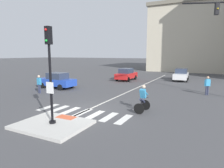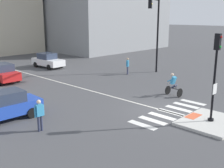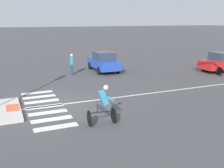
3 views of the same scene
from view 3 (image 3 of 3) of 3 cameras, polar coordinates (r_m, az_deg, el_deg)
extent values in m
plane|color=#474749|center=(13.66, -12.59, -4.60)|extent=(300.00, 300.00, 0.00)
cube|color=#DB5B38|center=(13.43, -20.85, -4.83)|extent=(1.10, 0.60, 0.01)
cube|color=silver|center=(16.26, -16.04, -1.82)|extent=(0.44, 1.80, 0.01)
cube|color=silver|center=(15.36, -15.58, -2.70)|extent=(0.44, 1.80, 0.01)
cube|color=silver|center=(14.47, -15.06, -3.68)|extent=(0.44, 1.80, 0.01)
cube|color=silver|center=(13.59, -14.47, -4.79)|extent=(0.44, 1.80, 0.01)
cube|color=silver|center=(12.71, -13.80, -6.06)|extent=(0.44, 1.80, 0.01)
cube|color=silver|center=(11.85, -13.02, -7.51)|extent=(0.44, 1.80, 0.01)
cube|color=silver|center=(10.99, -12.11, -9.18)|extent=(0.44, 1.80, 0.01)
cube|color=silver|center=(18.23, 19.92, -0.44)|extent=(0.14, 28.00, 0.01)
cube|color=red|center=(23.87, 23.17, 4.08)|extent=(1.78, 4.13, 0.70)
cube|color=#2D384C|center=(23.67, 23.07, 5.66)|extent=(1.51, 1.93, 0.64)
cylinder|color=black|center=(23.65, 19.49, 3.46)|extent=(0.19, 0.60, 0.60)
cylinder|color=black|center=(22.46, 22.29, 2.70)|extent=(0.19, 0.60, 0.60)
cube|color=#2347B7|center=(22.18, -1.87, 4.52)|extent=(4.16, 1.86, 0.70)
cube|color=#2D384C|center=(21.94, -1.75, 6.19)|extent=(1.96, 1.55, 0.64)
cylinder|color=black|center=(23.19, -4.85, 4.01)|extent=(0.61, 0.20, 0.60)
cylinder|color=black|center=(23.69, -0.97, 4.27)|extent=(0.61, 0.20, 0.60)
cylinder|color=black|center=(20.79, -2.89, 2.90)|extent=(0.61, 0.20, 0.60)
cylinder|color=black|center=(21.36, 1.37, 3.21)|extent=(0.61, 0.20, 0.60)
cylinder|color=black|center=(11.07, 0.33, -6.88)|extent=(0.66, 0.08, 0.66)
cylinder|color=black|center=(10.78, -4.98, -7.51)|extent=(0.66, 0.08, 0.66)
cylinder|color=black|center=(10.83, -2.30, -6.11)|extent=(0.11, 0.89, 0.05)
cylinder|color=black|center=(10.72, -3.23, -5.31)|extent=(0.04, 0.04, 0.30)
cylinder|color=black|center=(10.88, 0.09, -4.35)|extent=(0.44, 0.07, 0.04)
cylinder|color=#2D334C|center=(10.84, -2.53, -5.09)|extent=(0.15, 0.40, 0.33)
cylinder|color=#2D334C|center=(10.70, -2.28, -5.35)|extent=(0.15, 0.40, 0.33)
cube|color=#338CBF|center=(10.66, -1.92, -2.98)|extent=(0.36, 0.40, 0.60)
sphere|color=beige|center=(10.59, -1.32, -0.80)|extent=(0.22, 0.22, 0.22)
cylinder|color=#338CBF|center=(10.86, -1.27, -2.66)|extent=(0.11, 0.46, 0.31)
cylinder|color=#338CBF|center=(10.57, -0.72, -3.13)|extent=(0.11, 0.46, 0.31)
cylinder|color=#2D334C|center=(20.77, -8.66, 3.06)|extent=(0.12, 0.12, 0.82)
cylinder|color=#2D334C|center=(20.93, -8.75, 3.14)|extent=(0.12, 0.12, 0.82)
cube|color=#338CBF|center=(20.73, -8.78, 5.03)|extent=(0.37, 0.24, 0.60)
cylinder|color=#338CBF|center=(20.52, -8.63, 4.80)|extent=(0.09, 0.09, 0.56)
cylinder|color=#338CBF|center=(20.96, -8.90, 4.98)|extent=(0.09, 0.09, 0.56)
sphere|color=beige|center=(20.67, -8.82, 6.23)|extent=(0.22, 0.22, 0.22)
camera|label=1|loc=(9.83, -76.19, -0.59)|focal=31.66mm
camera|label=2|loc=(27.73, -38.61, 14.06)|focal=44.49mm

